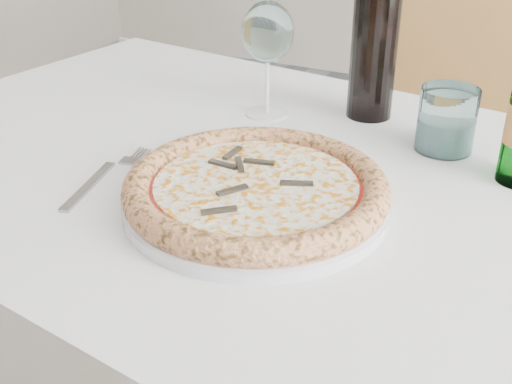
# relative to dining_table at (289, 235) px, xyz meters

# --- Properties ---
(dining_table) EXTENTS (1.43, 0.95, 0.76)m
(dining_table) POSITION_rel_dining_table_xyz_m (0.00, 0.00, 0.00)
(dining_table) COLOR brown
(dining_table) RESTS_ON floor
(chair_far) EXTENTS (0.48, 0.48, 0.93)m
(chair_far) POSITION_rel_dining_table_xyz_m (0.08, 0.83, -0.13)
(chair_far) COLOR brown
(chair_far) RESTS_ON floor
(plate) EXTENTS (0.32, 0.32, 0.02)m
(plate) POSITION_rel_dining_table_xyz_m (0.00, -0.10, 0.11)
(plate) COLOR silver
(plate) RESTS_ON dining_table
(pizza) EXTENTS (0.32, 0.32, 0.03)m
(pizza) POSITION_rel_dining_table_xyz_m (-0.00, -0.10, 0.12)
(pizza) COLOR tan
(pizza) RESTS_ON plate
(fork) EXTENTS (0.05, 0.19, 0.00)m
(fork) POSITION_rel_dining_table_xyz_m (-0.22, -0.13, 0.10)
(fork) COLOR gray
(fork) RESTS_ON dining_table
(wine_glass) EXTENTS (0.08, 0.08, 0.18)m
(wine_glass) POSITION_rel_dining_table_xyz_m (-0.13, 0.18, 0.23)
(wine_glass) COLOR white
(wine_glass) RESTS_ON dining_table
(tumbler) EXTENTS (0.08, 0.08, 0.09)m
(tumbler) POSITION_rel_dining_table_xyz_m (0.16, 0.18, 0.14)
(tumbler) COLOR silver
(tumbler) RESTS_ON dining_table
(wine_bottle) EXTENTS (0.07, 0.07, 0.30)m
(wine_bottle) POSITION_rel_dining_table_xyz_m (0.02, 0.26, 0.22)
(wine_bottle) COLOR black
(wine_bottle) RESTS_ON dining_table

